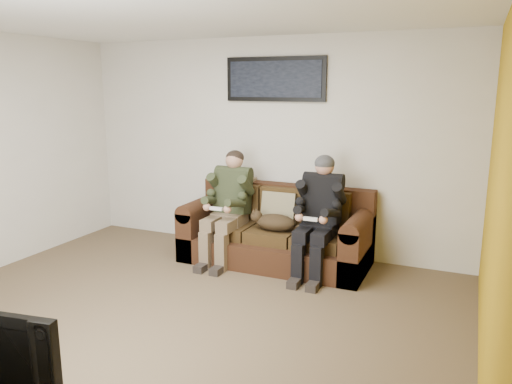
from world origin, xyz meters
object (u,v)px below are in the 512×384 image
at_px(sofa, 278,234).
at_px(person_right, 319,209).
at_px(framed_poster, 275,79).
at_px(cat, 274,222).
at_px(person_left, 228,200).

height_order(sofa, person_right, person_right).
height_order(person_right, framed_poster, framed_poster).
relative_size(sofa, cat, 3.23).
bearing_deg(person_right, cat, -177.50).
bearing_deg(framed_poster, person_right, -37.19).
distance_m(sofa, person_right, 0.70).
relative_size(person_left, cat, 1.95).
bearing_deg(framed_poster, sofa, -62.85).
height_order(sofa, framed_poster, framed_poster).
xyz_separation_m(sofa, person_left, (-0.55, -0.18, 0.39)).
bearing_deg(sofa, person_left, -162.01).
distance_m(person_right, framed_poster, 1.67).
bearing_deg(framed_poster, cat, -68.53).
relative_size(person_right, framed_poster, 1.03).
bearing_deg(person_left, framed_poster, 58.51).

